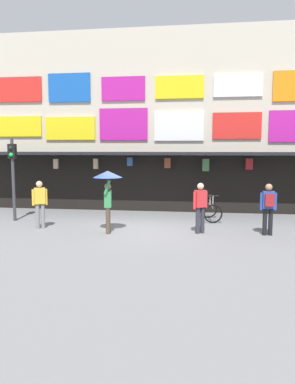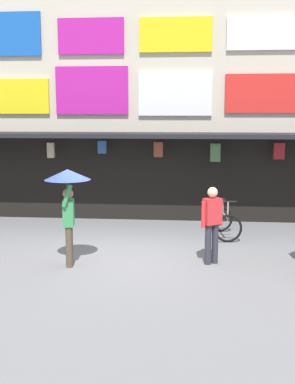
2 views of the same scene
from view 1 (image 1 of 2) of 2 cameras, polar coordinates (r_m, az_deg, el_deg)
name	(u,v)px [view 1 (image 1 of 2)]	position (r m, az deg, el deg)	size (l,w,h in m)	color
ground_plane	(136,230)	(13.16, -1.76, -5.71)	(80.00, 80.00, 0.00)	slate
shopfront	(153,123)	(17.41, 0.80, 10.40)	(18.00, 2.60, 8.00)	beige
traffic_light_near	(13,166)	(15.44, -19.70, 3.74)	(0.31, 0.34, 3.20)	#38383D
bicycle_parked	(211,210)	(14.96, 9.52, -2.77)	(0.87, 1.25, 1.05)	black
pedestrian_in_red	(200,205)	(12.56, 7.98, -1.97)	(0.46, 0.38, 1.68)	#2D2D38
pedestrian_in_blue	(268,205)	(12.74, 17.80, -1.94)	(0.53, 0.36, 1.68)	black
pedestrian_with_umbrella	(108,184)	(12.41, -6.03, 1.19)	(0.96, 0.96, 2.08)	brown
pedestrian_in_black	(40,202)	(13.74, -15.96, -1.43)	(0.47, 0.37, 1.68)	gray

